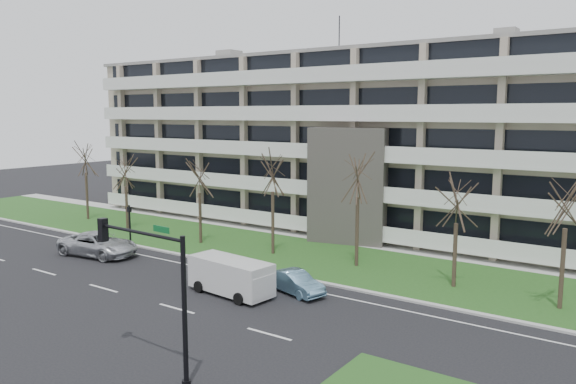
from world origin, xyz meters
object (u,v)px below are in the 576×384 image
Objects in this scene: silver_pickup at (98,244)px; blue_sedan at (295,282)px; white_van at (232,274)px; traffic_signal at (154,279)px; pedestrian_signal at (130,221)px.

silver_pickup is 16.32m from blue_sedan.
white_van is at bearing 144.61° from blue_sedan.
silver_pickup is at bearing 151.87° from traffic_signal.
traffic_signal is (3.96, -9.14, 2.66)m from white_van.
silver_pickup is 2.98m from pedestrian_signal.
blue_sedan is 16.24m from pedestrian_signal.
silver_pickup is 1.01× the size of traffic_signal.
pedestrian_signal reaches higher than blue_sedan.
pedestrian_signal is at bearing 169.62° from white_van.
white_van is 0.90× the size of traffic_signal.
traffic_signal is 21.70m from pedestrian_signal.
silver_pickup is 1.12× the size of white_van.
white_van reaches higher than silver_pickup.
blue_sedan is 11.85m from traffic_signal.
traffic_signal is at bearing -157.67° from blue_sedan.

